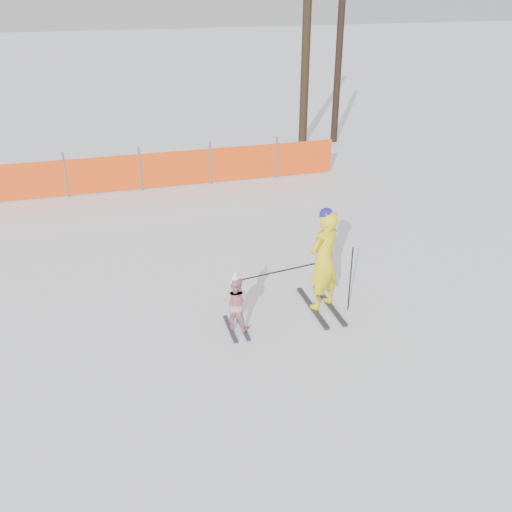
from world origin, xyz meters
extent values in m
plane|color=white|center=(0.00, 0.00, 0.00)|extent=(120.00, 120.00, 0.00)
cube|color=black|center=(0.95, 0.06, 0.02)|extent=(0.09, 1.46, 0.04)
cube|color=black|center=(1.29, 0.06, 0.02)|extent=(0.09, 1.46, 0.04)
imported|color=yellow|center=(1.12, 0.06, 0.98)|extent=(0.82, 0.73, 1.88)
sphere|color=#221A90|center=(1.12, 0.06, 1.84)|extent=(0.25, 0.25, 0.25)
cube|color=black|center=(-0.66, -0.20, 0.01)|extent=(0.09, 0.85, 0.03)
cube|color=black|center=(-0.44, -0.20, 0.01)|extent=(0.09, 0.85, 0.03)
imported|color=pink|center=(-0.55, -0.20, 0.52)|extent=(0.60, 0.57, 0.97)
cone|color=white|center=(-0.55, -0.20, 1.03)|extent=(0.19, 0.19, 0.24)
cylinder|color=black|center=(1.57, -0.14, 0.63)|extent=(0.02, 0.02, 1.27)
cylinder|color=black|center=(0.28, -0.07, 0.94)|extent=(1.43, 0.24, 0.02)
cylinder|color=#595960|center=(-3.41, 7.38, 0.62)|extent=(0.06, 0.06, 1.25)
cylinder|color=#595960|center=(-1.41, 7.38, 0.62)|extent=(0.06, 0.06, 1.25)
cylinder|color=#595960|center=(0.59, 7.38, 0.62)|extent=(0.06, 0.06, 1.25)
cylinder|color=#595960|center=(2.59, 7.38, 0.62)|extent=(0.06, 0.06, 1.25)
cube|color=#FF480D|center=(-3.54, 7.38, 0.55)|extent=(15.74, 0.03, 1.00)
cylinder|color=black|center=(4.72, 10.92, 3.60)|extent=(0.29, 0.29, 7.19)
cylinder|color=black|center=(5.88, 10.77, 2.37)|extent=(0.24, 0.24, 4.75)
camera|label=1|loc=(-2.49, -8.27, 5.53)|focal=40.00mm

